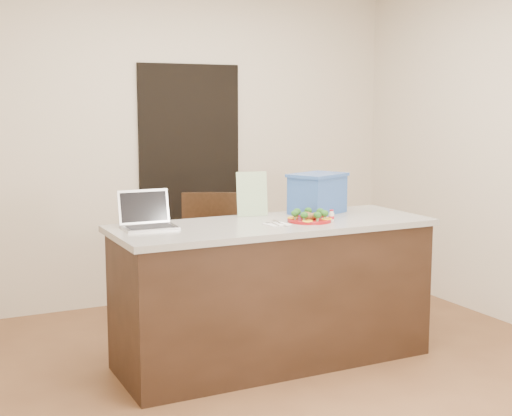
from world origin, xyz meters
name	(u,v)px	position (x,y,z in m)	size (l,w,h in m)	color
ground	(291,373)	(0.00, 0.00, 0.00)	(4.00, 4.00, 0.00)	brown
room_shell	(293,112)	(0.00, 0.00, 1.62)	(4.00, 4.00, 4.00)	white
doorway	(190,182)	(0.10, 1.98, 1.00)	(0.90, 0.02, 2.00)	black
island	(273,292)	(0.00, 0.25, 0.46)	(2.06, 0.76, 0.92)	black
plate	(309,220)	(0.22, 0.17, 0.93)	(0.28, 0.28, 0.02)	maroon
meatballs	(309,216)	(0.22, 0.17, 0.96)	(0.11, 0.11, 0.04)	brown
broccoli	(310,213)	(0.22, 0.17, 0.98)	(0.24, 0.23, 0.04)	#174813
pepper_rings	(309,218)	(0.22, 0.17, 0.94)	(0.24, 0.24, 0.01)	yellow
napkin	(277,224)	(-0.02, 0.16, 0.92)	(0.14, 0.14, 0.01)	silver
fork	(273,223)	(-0.04, 0.17, 0.93)	(0.03, 0.15, 0.00)	#B7B7BC
knife	(282,223)	(0.01, 0.14, 0.93)	(0.03, 0.21, 0.01)	white
yogurt_bottle	(332,216)	(0.36, 0.12, 0.95)	(0.04, 0.04, 0.07)	silver
laptop	(147,218)	(-0.78, 0.42, 0.98)	(0.32, 0.26, 0.23)	silver
leaflet	(252,194)	(-0.01, 0.54, 1.07)	(0.21, 0.00, 0.30)	silver
blue_box	(317,193)	(0.45, 0.46, 1.06)	(0.46, 0.41, 0.28)	#2A509A
chair	(216,250)	(0.00, 1.18, 0.57)	(0.58, 0.60, 0.99)	#311C0E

